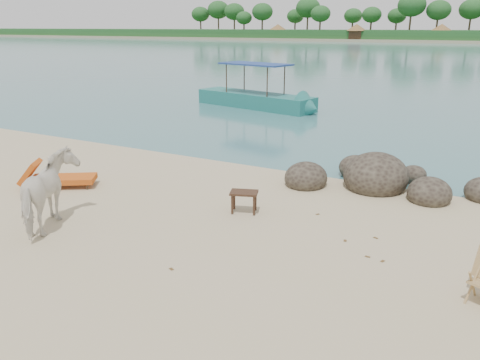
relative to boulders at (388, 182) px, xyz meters
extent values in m
plane|color=#3A6E74|center=(-2.95, 84.24, -0.23)|extent=(400.00, 400.00, 0.00)
cube|color=#1E4C1E|center=(-2.95, 129.24, 1.67)|extent=(420.00, 18.00, 2.40)
ellipsoid|color=black|center=(-2.04, -0.69, -0.03)|extent=(1.14, 1.25, 0.85)
ellipsoid|color=black|center=(-0.34, 0.01, 0.06)|extent=(1.69, 1.86, 1.27)
ellipsoid|color=black|center=(1.06, -0.39, -0.05)|extent=(1.06, 1.17, 0.80)
ellipsoid|color=black|center=(-1.14, 1.01, -0.07)|extent=(0.95, 1.04, 0.71)
ellipsoid|color=black|center=(0.46, 1.21, -0.11)|extent=(0.70, 0.77, 0.53)
imported|color=white|center=(-5.81, -5.85, 0.56)|extent=(1.68, 2.05, 1.58)
plane|color=brown|center=(-0.11, -3.61, -0.23)|extent=(0.12, 0.12, 0.00)
plane|color=brown|center=(0.45, -4.09, -0.23)|extent=(0.11, 0.11, 0.00)
plane|color=brown|center=(0.40, -3.19, -0.23)|extent=(0.13, 0.13, 0.00)
plane|color=brown|center=(-1.05, -2.54, -0.23)|extent=(0.14, 0.14, 0.00)
plane|color=brown|center=(0.74, -4.13, -0.23)|extent=(0.13, 0.13, 0.00)
plane|color=brown|center=(-2.50, -6.19, -0.23)|extent=(0.13, 0.13, 0.00)
camera|label=1|loc=(2.02, -12.12, 3.89)|focal=35.00mm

